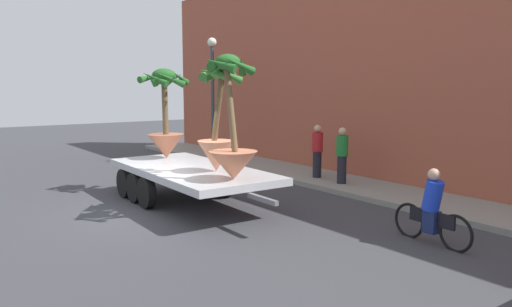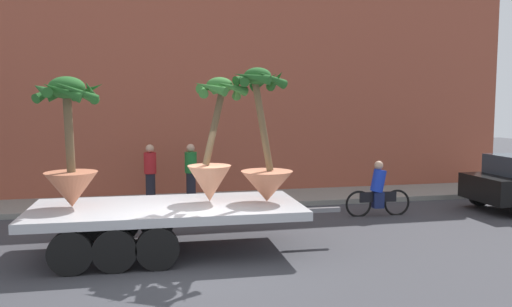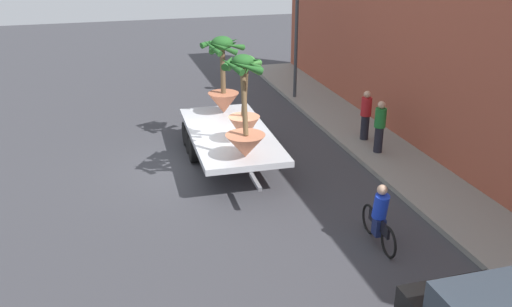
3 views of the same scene
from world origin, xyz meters
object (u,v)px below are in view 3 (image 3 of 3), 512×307
at_px(street_lamp, 297,24).
at_px(pedestrian_far_left, 366,114).
at_px(cyclist, 380,218).
at_px(flatbed_trailer, 228,136).
at_px(pedestrian_near_gate, 380,126).
at_px(potted_palm_rear, 223,81).
at_px(potted_palm_front, 244,110).
at_px(potted_palm_middle, 245,123).

bearing_deg(street_lamp, pedestrian_far_left, 6.18).
distance_m(cyclist, pedestrian_far_left, 6.57).
bearing_deg(flatbed_trailer, pedestrian_near_gate, 75.96).
height_order(flatbed_trailer, pedestrian_near_gate, pedestrian_near_gate).
xyz_separation_m(flatbed_trailer, street_lamp, (-5.49, 4.18, 2.47)).
relative_size(potted_palm_rear, pedestrian_near_gate, 1.53).
bearing_deg(pedestrian_near_gate, flatbed_trailer, -104.04).
distance_m(potted_palm_rear, street_lamp, 5.62).
xyz_separation_m(potted_palm_front, pedestrian_far_left, (-1.23, 4.55, -0.94)).
xyz_separation_m(pedestrian_near_gate, pedestrian_far_left, (-1.18, 0.09, 0.00)).
relative_size(pedestrian_near_gate, pedestrian_far_left, 1.00).
height_order(cyclist, pedestrian_far_left, pedestrian_far_left).
bearing_deg(pedestrian_far_left, flatbed_trailer, -89.83).
bearing_deg(pedestrian_far_left, street_lamp, -173.82).
relative_size(flatbed_trailer, potted_palm_rear, 2.49).
bearing_deg(potted_palm_rear, potted_palm_front, -0.11).
height_order(flatbed_trailer, potted_palm_middle, potted_palm_middle).
bearing_deg(potted_palm_rear, flatbed_trailer, -7.68).
bearing_deg(cyclist, potted_palm_rear, -165.56).
height_order(potted_palm_rear, cyclist, potted_palm_rear).
bearing_deg(potted_palm_front, cyclist, 22.44).
bearing_deg(pedestrian_near_gate, potted_palm_middle, -76.67).
bearing_deg(pedestrian_near_gate, potted_palm_rear, -122.39).
bearing_deg(cyclist, potted_palm_middle, -148.78).
distance_m(potted_palm_rear, pedestrian_far_left, 4.95).
height_order(pedestrian_near_gate, street_lamp, street_lamp).
relative_size(potted_palm_front, cyclist, 1.43).
bearing_deg(flatbed_trailer, street_lamp, 142.73).
distance_m(potted_palm_front, pedestrian_near_gate, 4.56).
bearing_deg(potted_palm_middle, pedestrian_near_gate, 103.33).
bearing_deg(street_lamp, pedestrian_near_gate, 4.30).
xyz_separation_m(potted_palm_middle, cyclist, (3.72, 2.26, -1.28)).
relative_size(potted_palm_middle, pedestrian_far_left, 1.66).
xyz_separation_m(flatbed_trailer, pedestrian_far_left, (-0.01, 4.77, 0.28)).
relative_size(potted_palm_middle, street_lamp, 0.59).
height_order(potted_palm_rear, potted_palm_front, potted_palm_front).
distance_m(flatbed_trailer, potted_palm_rear, 2.14).
relative_size(cyclist, pedestrian_far_left, 1.08).
height_order(potted_palm_middle, street_lamp, street_lamp).
bearing_deg(cyclist, potted_palm_front, -157.56).
xyz_separation_m(flatbed_trailer, pedestrian_near_gate, (1.17, 4.68, 0.28)).
relative_size(potted_palm_rear, street_lamp, 0.54).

